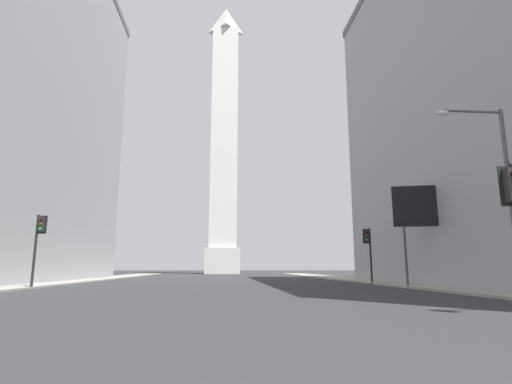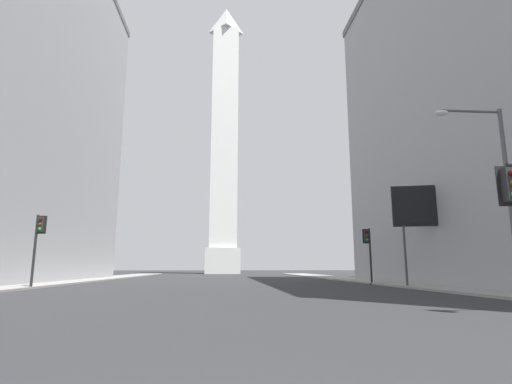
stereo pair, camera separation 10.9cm
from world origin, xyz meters
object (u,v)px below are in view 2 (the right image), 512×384
Objects in this scene: traffic_light_mid_right at (368,247)px; street_lamp at (497,180)px; traffic_light_mid_left at (38,239)px; billboard_sign at (423,209)px; obelisk at (225,139)px.

street_lamp is at bearing -91.53° from traffic_light_mid_right.
traffic_light_mid_right is (26.44, 5.42, -0.17)m from traffic_light_mid_left.
billboard_sign is (28.53, -0.89, 2.44)m from traffic_light_mid_left.
billboard_sign is at bearing -76.89° from obelisk.
obelisk reaches higher than traffic_light_mid_left.
traffic_light_mid_right is (13.15, -59.13, -29.44)m from obelisk.
traffic_light_mid_left is 1.05× the size of traffic_light_mid_right.
obelisk is at bearing 78.36° from traffic_light_mid_left.
street_lamp reaches higher than traffic_light_mid_right.
street_lamp is at bearing -80.72° from obelisk.
billboard_sign reaches higher than traffic_light_mid_right.
traffic_light_mid_right is 18.48m from street_lamp.
traffic_light_mid_left is (-13.29, -64.54, -29.27)m from obelisk.
street_lamp is (25.95, -12.92, 2.01)m from traffic_light_mid_left.
billboard_sign is (2.09, -6.31, 2.61)m from traffic_light_mid_right.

